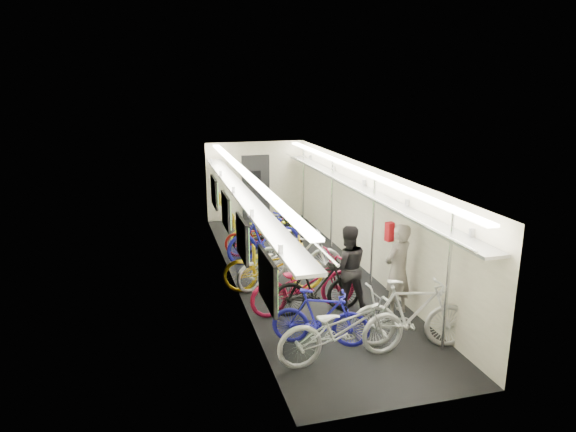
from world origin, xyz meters
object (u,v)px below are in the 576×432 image
bicycle_0 (342,328)px  passenger_mid (347,267)px  passenger_near (398,270)px  backpack (392,231)px  bicycle_1 (321,318)px

bicycle_0 → passenger_mid: size_ratio=1.28×
bicycle_0 → passenger_near: bearing=-53.4°
bicycle_0 → backpack: (1.89, 2.28, 0.74)m
bicycle_0 → backpack: 3.05m
passenger_mid → backpack: bearing=-150.6°
bicycle_0 → backpack: size_ratio=5.45×
passenger_near → backpack: size_ratio=4.53×
bicycle_0 → backpack: backpack is taller
bicycle_1 → backpack: bearing=-26.0°
backpack → passenger_near: bearing=-121.7°
passenger_near → passenger_mid: size_ratio=1.06×
bicycle_1 → passenger_mid: passenger_mid is taller
passenger_mid → bicycle_0: bearing=72.2°
bicycle_1 → passenger_near: (1.71, 0.75, 0.38)m
passenger_mid → backpack: size_ratio=4.26×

